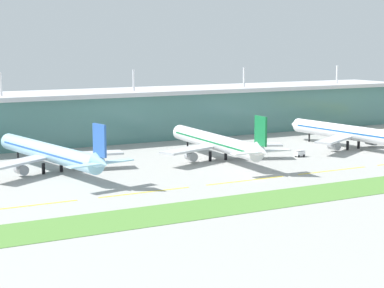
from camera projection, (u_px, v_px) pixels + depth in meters
ground_plane at (253, 179)px, 203.93m from camera, size 600.00×600.00×0.00m
terminal_building at (129, 114)px, 288.46m from camera, size 288.00×34.00×30.53m
airliner_near_middle at (50, 153)px, 214.02m from camera, size 47.88×71.41×18.90m
airliner_center at (216, 142)px, 236.45m from camera, size 48.78×68.59×18.90m
airliner_far_middle at (351, 133)px, 261.37m from camera, size 48.50×67.96×18.90m
taxiway_stripe_west at (25, 206)px, 170.11m from camera, size 28.00×0.70×0.04m
taxiway_stripe_mid_west at (145, 192)px, 185.93m from camera, size 28.00×0.70×0.04m
taxiway_stripe_centre at (246, 181)px, 201.75m from camera, size 28.00×0.70×0.04m
taxiway_stripe_mid_east at (333, 171)px, 217.58m from camera, size 28.00×0.70×0.04m
grass_verge at (302, 195)px, 182.09m from camera, size 300.00×18.00×0.10m
baggage_cart at (300, 153)px, 243.78m from camera, size 3.74×2.25×2.48m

